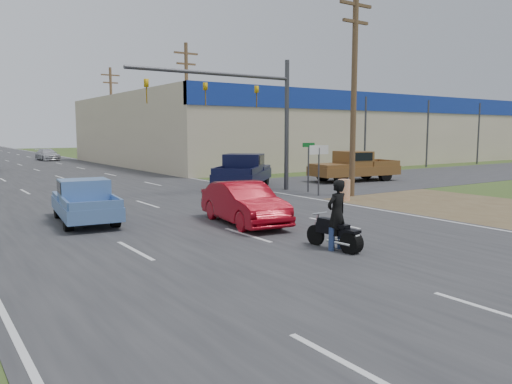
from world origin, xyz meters
TOP-DOWN VIEW (x-y plane):
  - ground at (0.00, 0.00)m, footprint 200.00×200.00m
  - main_road at (0.00, 40.00)m, footprint 15.00×180.00m
  - cross_road at (0.00, 18.00)m, footprint 120.00×10.00m
  - dirt_verge at (11.00, 10.00)m, footprint 8.00×18.00m
  - big_box_store at (32.00, 39.93)m, footprint 50.00×28.10m
  - utility_pole_1 at (9.50, 13.00)m, footprint 2.00×0.28m
  - utility_pole_2 at (9.50, 31.00)m, footprint 2.00×0.28m
  - utility_pole_3 at (9.50, 49.00)m, footprint 2.00×0.28m
  - tree_3 at (55.00, 70.00)m, footprint 8.40×8.40m
  - tree_5 at (30.00, 95.00)m, footprint 7.98×7.98m
  - barrel_0 at (8.00, 12.00)m, footprint 0.56×0.56m
  - barrel_1 at (8.40, 20.50)m, footprint 0.56×0.56m
  - lane_sign at (8.20, 14.00)m, footprint 1.20×0.08m
  - street_name_sign at (8.80, 15.50)m, footprint 0.80×0.08m
  - signal_mast at (5.82, 17.00)m, footprint 9.12×0.40m
  - red_convertible at (0.95, 9.65)m, footprint 2.08×4.55m
  - motorcycle at (0.94, 5.01)m, footprint 0.58×1.89m
  - rider at (0.93, 5.05)m, footprint 0.70×0.49m
  - blue_pickup at (-3.47, 13.19)m, footprint 2.29×4.78m
  - navy_pickup at (7.10, 19.13)m, footprint 5.74×5.69m
  - brown_pickup at (14.92, 18.33)m, footprint 6.11×2.97m
  - distant_car_silver at (3.87, 54.30)m, footprint 2.13×4.56m

SIDE VIEW (x-z plane):
  - ground at x=0.00m, z-range 0.00..0.00m
  - dirt_verge at x=11.00m, z-range 0.00..0.01m
  - cross_road at x=0.00m, z-range 0.00..0.02m
  - main_road at x=0.00m, z-range 0.00..0.02m
  - motorcycle at x=0.94m, z-range -0.05..0.90m
  - barrel_0 at x=8.00m, z-range 0.00..1.00m
  - barrel_1 at x=8.40m, z-range 0.00..1.00m
  - distant_car_silver at x=3.87m, z-range 0.00..1.29m
  - red_convertible at x=0.95m, z-range 0.00..1.45m
  - blue_pickup at x=-3.47m, z-range 0.01..1.53m
  - rider at x=0.93m, z-range 0.00..1.82m
  - navy_pickup at x=7.10m, z-range 0.01..1.95m
  - brown_pickup at x=14.92m, z-range 0.01..1.96m
  - street_name_sign at x=8.80m, z-range 0.30..2.91m
  - lane_sign at x=8.20m, z-range 0.64..3.16m
  - big_box_store at x=32.00m, z-range 0.01..6.61m
  - signal_mast at x=5.82m, z-range 1.30..8.30m
  - utility_pole_1 at x=9.50m, z-range 0.32..10.32m
  - utility_pole_2 at x=9.50m, z-range 0.32..10.32m
  - utility_pole_3 at x=9.50m, z-range 0.32..10.32m
  - tree_5 at x=30.00m, z-range 0.94..10.82m
  - tree_3 at x=55.00m, z-range 0.99..11.39m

